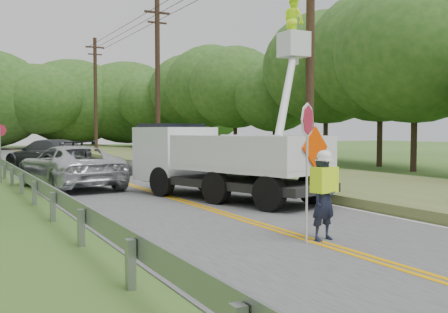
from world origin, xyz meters
name	(u,v)px	position (x,y,z in m)	size (l,w,h in m)	color
ground	(403,269)	(0.00, 0.00, 0.00)	(140.00, 140.00, 0.00)	#375E26
road	(129,185)	(0.00, 14.00, 0.01)	(7.20, 96.00, 0.03)	#464548
guardrail	(17,173)	(-4.02, 14.91, 0.55)	(0.18, 48.00, 0.77)	gray
utility_poles	(209,66)	(5.00, 17.02, 5.27)	(1.60, 43.30, 10.00)	black
tall_grass_verge	(279,174)	(7.10, 14.00, 0.15)	(7.00, 96.00, 0.30)	#536730
treeline_right	(287,77)	(15.37, 25.30, 5.96)	(11.04, 53.78, 10.34)	#332319
treeline_horizon	(1,99)	(-1.03, 56.47, 5.50)	(55.40, 14.32, 11.20)	#234C18
flagger	(324,192)	(0.21, 2.22, 0.98)	(1.06, 0.50, 2.68)	#191E33
bucket_truck	(212,150)	(1.35, 9.35, 1.53)	(5.44, 7.18, 6.70)	black
suv_silver	(70,167)	(-2.28, 13.99, 0.81)	(2.63, 5.70, 1.58)	silver
suv_darkgrey	(48,155)	(-1.58, 23.19, 0.85)	(2.31, 5.69, 1.65)	#35383C
stop_sign_permanent	(0,144)	(-4.41, 17.10, 1.59)	(0.51, 0.13, 2.42)	gray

